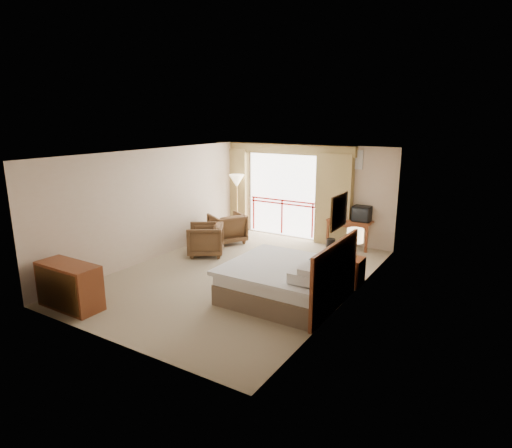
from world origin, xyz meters
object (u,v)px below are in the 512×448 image
Objects in this scene: nightstand at (352,272)px; desk at (351,225)px; tv at (362,214)px; floor_lamp at (237,183)px; bed at (287,280)px; wastebasket at (331,244)px; armchair_far at (228,242)px; table_lamp at (355,236)px; side_table at (212,235)px; dresser at (69,286)px; armchair_near at (206,255)px.

desk is at bearing 110.38° from nightstand.
tv is (-0.67, 2.55, 0.67)m from nightstand.
tv reaches higher than desk.
floor_lamp reaches higher than tv.
desk is at bearing 91.96° from bed.
desk is at bearing 6.80° from floor_lamp.
tv is at bearing -15.78° from desk.
armchair_far is (-2.74, -0.89, -0.15)m from wastebasket.
bed is 1.76m from table_lamp.
nightstand is 0.64× the size of armchair_far.
floor_lamp is at bearing 177.98° from wastebasket.
wastebasket is (-0.65, -0.46, -0.82)m from tv.
dresser is at bearing -89.33° from side_table.
tv is (-0.67, 2.50, -0.09)m from table_lamp.
dresser is (-3.10, -6.40, -0.17)m from desk.
table_lamp is (0.83, 1.40, 0.68)m from bed.
dresser is at bearing -136.65° from table_lamp.
armchair_far is (-3.22, 2.55, -0.38)m from bed.
desk is 0.92× the size of dresser.
wastebasket is 0.32× the size of armchair_far.
nightstand is 0.46× the size of dresser.
tv is at bearing 35.39° from wastebasket.
floor_lamp is (-4.39, 2.20, 1.24)m from nightstand.
bed is 1.82× the size of desk.
floor_lamp reaches higher than table_lamp.
armchair_far is 0.74m from side_table.
dresser is at bearing -86.93° from floor_lamp.
side_table is 0.30× the size of floor_lamp.
floor_lamp reaches higher than nightstand.
tv is at bearing 104.70° from nightstand.
tv is at bearing 142.60° from armchair_far.
desk is 2.59× the size of tv.
nightstand is at bearing 58.27° from bed.
floor_lamp is (-4.39, 2.15, 0.48)m from table_lamp.
table_lamp is at bearing 46.01° from dresser.
armchair_far is 0.71× the size of dresser.
bed is 4.13m from armchair_far.
tv is 4.21m from armchair_near.
wastebasket is 3.31m from armchair_near.
bed is 3.95m from tv.
table_lamp is 1.34× the size of tv.
floor_lamp is at bearing -153.40° from tv.
dresser is at bearing -142.96° from bed.
tv is at bearing 104.99° from table_lamp.
desk is 7.11m from dresser.
tv is at bearing 64.48° from dresser.
nightstand is 0.33× the size of floor_lamp.
tv is at bearing 95.77° from armchair_near.
armchair_far is 1.23m from armchair_near.
floor_lamp is at bearing 153.90° from table_lamp.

